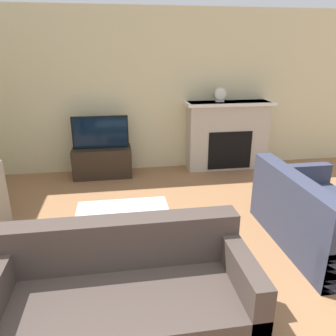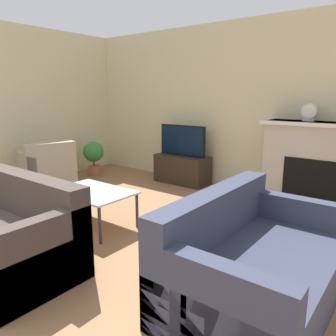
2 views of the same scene
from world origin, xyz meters
name	(u,v)px [view 2 (image 2 of 2)]	position (x,y,z in m)	size (l,w,h in m)	color
wall_back	(216,107)	(0.00, 4.62, 1.35)	(8.34, 0.06, 2.70)	beige
wall_left	(3,107)	(-2.70, 2.29, 1.35)	(0.06, 7.59, 2.70)	beige
fireplace	(317,163)	(1.75, 4.39, 0.62)	(1.54, 0.45, 1.19)	#BCB2A3
tv_stand	(182,169)	(-0.46, 4.28, 0.25)	(0.97, 0.45, 0.50)	#2D2319
tv	(182,140)	(-0.46, 4.28, 0.76)	(0.91, 0.06, 0.53)	black
couch_loveseat	(253,265)	(1.95, 1.82, 0.29)	(0.99, 1.60, 0.82)	#33384C
armchair_by_window	(47,172)	(-1.97, 2.55, 0.30)	(0.95, 0.94, 0.82)	#9E937F
coffee_table	(93,194)	(-0.17, 2.02, 0.40)	(0.97, 0.65, 0.44)	#333338
potted_plant	(93,155)	(-2.17, 3.70, 0.40)	(0.40, 0.40, 0.66)	#AD704C
mantel_clock	(309,112)	(1.58, 4.39, 1.32)	(0.21, 0.07, 0.24)	beige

